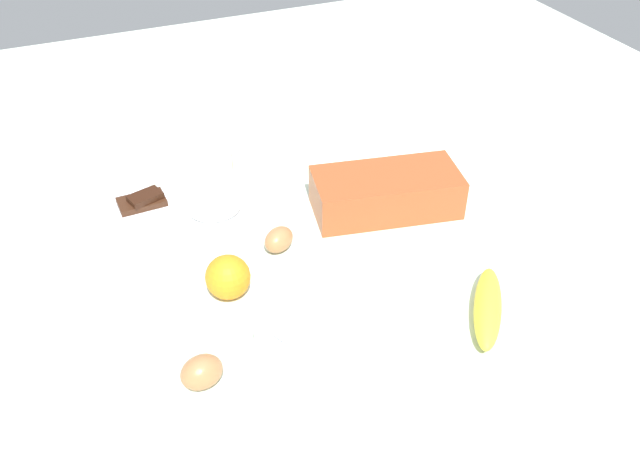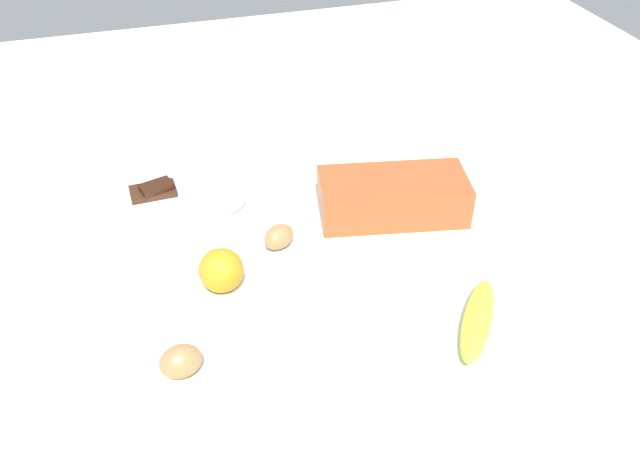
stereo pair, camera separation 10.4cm
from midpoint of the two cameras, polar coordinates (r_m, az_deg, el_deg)
The scene contains 10 objects.
ground_plane at distance 1.24m, azimuth 2.40°, elevation -1.92°, with size 2.40×2.40×0.02m, color silver.
loaf_pan at distance 1.30m, azimuth 8.47°, elevation 2.68°, with size 0.30×0.18×0.08m.
flour_bowl at distance 1.28m, azimuth -6.18°, elevation 1.74°, with size 0.14×0.14×0.07m.
sugar_bowl at distance 1.04m, azimuth 0.06°, elevation -8.30°, with size 0.15×0.15×0.07m.
banana at distance 1.10m, azimuth 15.87°, elevation -7.54°, with size 0.19×0.04×0.04m, color yellow.
orange_fruit at distance 1.13m, azimuth -5.76°, elevation -3.63°, with size 0.08×0.08×0.08m, color orange.
butter_block at distance 1.44m, azimuth -2.37°, elevation 6.31°, with size 0.09×0.06×0.06m, color #F4EDB2.
egg_near_butter at distance 1.01m, azimuth -8.79°, elevation -11.16°, with size 0.05×0.05×0.06m, color #A26D42.
egg_beside_bowl at distance 1.22m, azimuth -1.08°, elevation -0.78°, with size 0.04×0.04×0.06m, color #A46E42.
chocolate_plate at distance 1.38m, azimuth -11.80°, elevation 2.84°, with size 0.13×0.13×0.03m.
Camera 2 is at (-0.28, -0.92, 0.77)m, focal length 37.83 mm.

